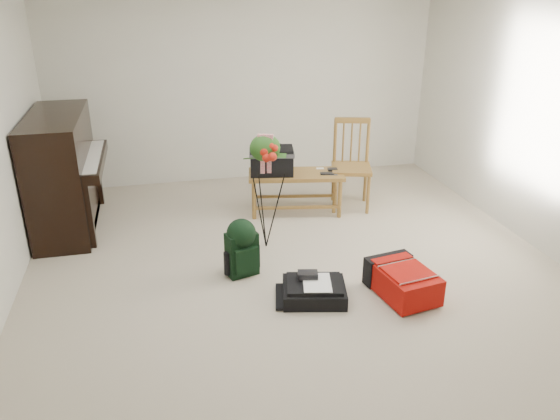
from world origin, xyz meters
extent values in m
cube|color=#BCB397|center=(0.00, 0.00, 0.00)|extent=(5.00, 5.50, 0.01)
cube|color=silver|center=(0.00, 2.75, 1.25)|extent=(5.00, 0.04, 2.50)
cube|color=silver|center=(2.50, 0.00, 1.25)|extent=(0.04, 5.50, 2.50)
cube|color=black|center=(-2.20, 1.60, 0.62)|extent=(0.55, 1.50, 1.25)
cube|color=black|center=(-1.90, 1.60, 0.73)|extent=(0.28, 1.30, 0.10)
cube|color=white|center=(-1.90, 1.60, 0.78)|extent=(0.22, 1.20, 0.02)
cube|color=black|center=(-2.15, 1.60, 0.05)|extent=(0.45, 1.30, 0.10)
cube|color=olive|center=(0.34, 1.40, 0.47)|extent=(1.14, 0.62, 0.04)
cylinder|color=olive|center=(-0.15, 1.23, 0.22)|extent=(0.05, 0.05, 0.44)
cylinder|color=olive|center=(-0.15, 1.57, 0.22)|extent=(0.05, 0.05, 0.44)
cylinder|color=olive|center=(0.82, 1.23, 0.22)|extent=(0.05, 0.05, 0.44)
cylinder|color=olive|center=(0.82, 1.57, 0.22)|extent=(0.05, 0.05, 0.44)
cube|color=olive|center=(1.01, 1.41, 0.48)|extent=(0.56, 0.56, 0.04)
cylinder|color=olive|center=(0.81, 1.22, 0.23)|extent=(0.04, 0.04, 0.46)
cylinder|color=olive|center=(0.81, 1.60, 0.23)|extent=(0.04, 0.04, 0.46)
cylinder|color=olive|center=(1.20, 1.22, 0.23)|extent=(0.04, 0.04, 0.46)
cylinder|color=olive|center=(1.20, 1.60, 0.23)|extent=(0.04, 0.04, 0.46)
cube|color=olive|center=(1.01, 1.60, 1.01)|extent=(0.40, 0.16, 0.06)
cylinder|color=olive|center=(0.81, 1.60, 0.75)|extent=(0.04, 0.04, 0.56)
cylinder|color=olive|center=(1.20, 1.60, 0.75)|extent=(0.04, 0.04, 0.56)
cube|color=#B41307|center=(0.77, -0.57, 0.14)|extent=(0.51, 0.68, 0.24)
cube|color=black|center=(0.77, -0.34, 0.14)|extent=(0.45, 0.21, 0.26)
cube|color=#B41307|center=(0.77, -0.62, 0.26)|extent=(0.42, 0.41, 0.02)
cube|color=silver|center=(0.77, -0.79, 0.27)|extent=(0.38, 0.07, 0.01)
cube|color=black|center=(0.01, -0.46, 0.06)|extent=(0.61, 0.53, 0.13)
cube|color=black|center=(0.01, -0.46, 0.14)|extent=(0.54, 0.46, 0.03)
cube|color=white|center=(0.04, -0.48, 0.17)|extent=(0.30, 0.36, 0.01)
cube|color=black|center=(-0.04, -0.39, 0.20)|extent=(0.19, 0.14, 0.05)
cube|color=black|center=(-0.51, 0.11, 0.21)|extent=(0.31, 0.24, 0.42)
cube|color=black|center=(-0.51, 0.00, 0.19)|extent=(0.23, 0.10, 0.24)
sphere|color=black|center=(-0.51, 0.11, 0.42)|extent=(0.27, 0.27, 0.27)
cube|color=black|center=(-0.58, 0.20, 0.20)|extent=(0.04, 0.04, 0.37)
cube|color=black|center=(-0.45, 0.20, 0.20)|extent=(0.04, 0.04, 0.37)
cylinder|color=black|center=(-0.18, 0.61, 0.96)|extent=(0.01, 0.01, 0.32)
ellipsoid|color=#27531A|center=(-0.18, 0.61, 1.05)|extent=(0.30, 0.21, 0.28)
cube|color=red|center=(-0.18, 0.59, 1.15)|extent=(0.15, 0.09, 0.08)
camera|label=1|loc=(-1.18, -4.30, 2.56)|focal=35.00mm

